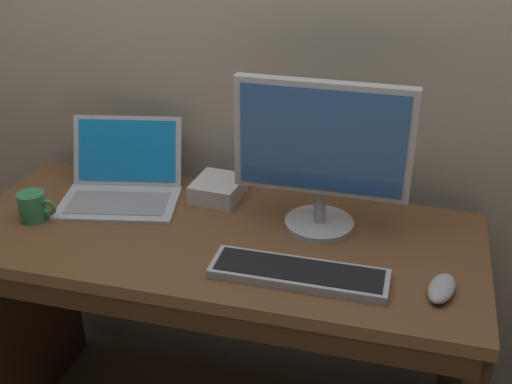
{
  "coord_description": "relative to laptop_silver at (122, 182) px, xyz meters",
  "views": [
    {
      "loc": [
        0.48,
        -1.42,
        1.66
      ],
      "look_at": [
        0.1,
        0.0,
        0.9
      ],
      "focal_mm": 45.3,
      "sensor_mm": 36.0,
      "label": 1
    }
  ],
  "objects": [
    {
      "name": "desk",
      "position": [
        0.34,
        -0.14,
        -0.29
      ],
      "size": [
        1.4,
        0.59,
        0.76
      ],
      "color": "brown",
      "rests_on": "ground"
    },
    {
      "name": "laptop_silver",
      "position": [
        0.0,
        0.0,
        0.0
      ],
      "size": [
        0.39,
        0.36,
        0.21
      ],
      "color": "silver",
      "rests_on": "desk"
    },
    {
      "name": "external_monitor",
      "position": [
        0.6,
        -0.04,
        0.19
      ],
      "size": [
        0.46,
        0.19,
        0.42
      ],
      "color": "#B7B7BC",
      "rests_on": "desk"
    },
    {
      "name": "wired_keyboard",
      "position": [
        0.59,
        -0.28,
        -0.03
      ],
      "size": [
        0.43,
        0.12,
        0.03
      ],
      "color": "#BCBCC1",
      "rests_on": "desk"
    },
    {
      "name": "computer_mouse",
      "position": [
        0.93,
        -0.26,
        -0.03
      ],
      "size": [
        0.08,
        0.13,
        0.04
      ],
      "primitive_type": "ellipsoid",
      "rotation": [
        0.0,
        0.0,
        -0.22
      ],
      "color": "#B7B7BC",
      "rests_on": "desk"
    },
    {
      "name": "external_drive_box",
      "position": [
        0.28,
        0.07,
        -0.02
      ],
      "size": [
        0.15,
        0.16,
        0.06
      ],
      "primitive_type": "cube",
      "rotation": [
        0.0,
        0.0,
        -0.08
      ],
      "color": "silver",
      "rests_on": "desk"
    },
    {
      "name": "coffee_mug",
      "position": [
        -0.18,
        -0.19,
        -0.01
      ],
      "size": [
        0.11,
        0.08,
        0.08
      ],
      "color": "#388E56",
      "rests_on": "desk"
    }
  ]
}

